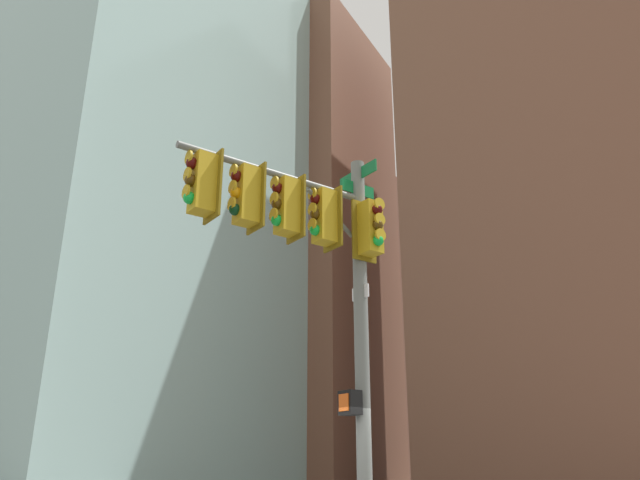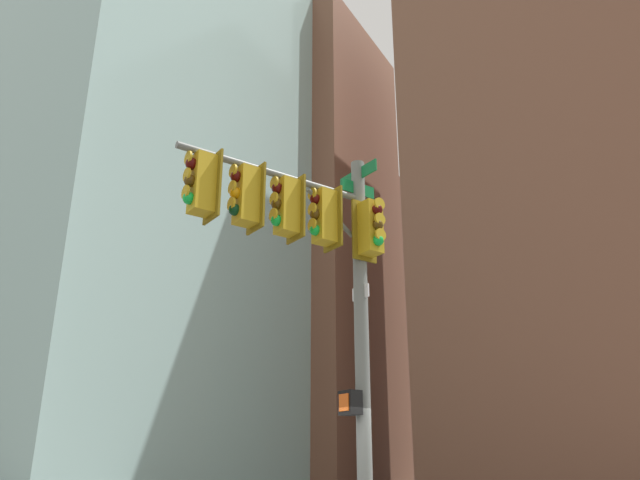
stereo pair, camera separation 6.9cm
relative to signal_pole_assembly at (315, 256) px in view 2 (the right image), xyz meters
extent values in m
cylinder|color=slate|center=(0.40, 0.95, -1.44)|extent=(0.26, 0.26, 7.14)
cylinder|color=slate|center=(-0.38, -0.72, 1.37)|extent=(1.68, 3.39, 0.12)
cylinder|color=slate|center=(0.12, 0.35, 0.92)|extent=(0.52, 0.97, 0.75)
cube|color=#0F6B33|center=(0.40, 0.95, 1.88)|extent=(1.00, 0.49, 0.24)
cube|color=#0F6B33|center=(0.40, 0.95, 1.58)|extent=(0.35, 0.71, 0.24)
cube|color=white|center=(0.40, 0.95, -0.48)|extent=(0.42, 0.22, 0.24)
cube|color=gold|center=(0.06, 0.23, 0.81)|extent=(0.45, 0.45, 1.00)
cube|color=#775E0F|center=(0.14, 0.40, 0.81)|extent=(0.51, 0.27, 1.16)
sphere|color=#470A07|center=(-0.02, 0.04, 1.11)|extent=(0.20, 0.20, 0.20)
cylinder|color=gold|center=(-0.05, -0.02, 1.20)|extent=(0.23, 0.13, 0.23)
sphere|color=#4C330A|center=(-0.02, 0.04, 0.81)|extent=(0.20, 0.20, 0.20)
cylinder|color=gold|center=(-0.05, -0.02, 0.90)|extent=(0.23, 0.13, 0.23)
sphere|color=green|center=(-0.02, 0.04, 0.51)|extent=(0.20, 0.20, 0.20)
cylinder|color=gold|center=(-0.05, -0.02, 0.60)|extent=(0.23, 0.13, 0.23)
cube|color=gold|center=(-0.28, -0.50, 0.81)|extent=(0.45, 0.45, 1.00)
cube|color=#775E0F|center=(-0.20, -0.33, 0.81)|extent=(0.51, 0.27, 1.16)
sphere|color=#470A07|center=(-0.37, -0.68, 1.11)|extent=(0.20, 0.20, 0.20)
cylinder|color=gold|center=(-0.39, -0.74, 1.20)|extent=(0.23, 0.13, 0.23)
sphere|color=#4C330A|center=(-0.37, -0.68, 0.81)|extent=(0.20, 0.20, 0.20)
cylinder|color=gold|center=(-0.39, -0.74, 0.90)|extent=(0.23, 0.13, 0.23)
sphere|color=green|center=(-0.37, -0.68, 0.51)|extent=(0.20, 0.20, 0.20)
cylinder|color=gold|center=(-0.39, -0.74, 0.60)|extent=(0.23, 0.13, 0.23)
cube|color=gold|center=(-0.62, -1.22, 0.81)|extent=(0.45, 0.45, 1.00)
cube|color=#775E0F|center=(-0.54, -1.05, 0.81)|extent=(0.51, 0.27, 1.16)
sphere|color=#470A07|center=(-0.71, -1.41, 1.11)|extent=(0.20, 0.20, 0.20)
cylinder|color=gold|center=(-0.73, -1.47, 1.20)|extent=(0.23, 0.13, 0.23)
sphere|color=#F29E0C|center=(-0.71, -1.41, 0.81)|extent=(0.20, 0.20, 0.20)
cylinder|color=gold|center=(-0.73, -1.47, 0.90)|extent=(0.23, 0.13, 0.23)
sphere|color=#0A3819|center=(-0.71, -1.41, 0.51)|extent=(0.20, 0.20, 0.20)
cylinder|color=gold|center=(-0.73, -1.47, 0.60)|extent=(0.23, 0.13, 0.23)
cube|color=gold|center=(-0.96, -1.95, 0.81)|extent=(0.45, 0.45, 1.00)
cube|color=#775E0F|center=(-0.88, -1.78, 0.81)|extent=(0.51, 0.27, 1.16)
sphere|color=#470A07|center=(-1.05, -2.14, 1.11)|extent=(0.20, 0.20, 0.20)
cylinder|color=gold|center=(-1.08, -2.19, 1.20)|extent=(0.23, 0.13, 0.23)
sphere|color=#4C330A|center=(-1.05, -2.14, 0.81)|extent=(0.20, 0.20, 0.20)
cylinder|color=gold|center=(-1.08, -2.19, 0.90)|extent=(0.23, 0.13, 0.23)
sphere|color=green|center=(-1.05, -2.14, 0.51)|extent=(0.20, 0.20, 0.20)
cylinder|color=gold|center=(-1.08, -2.19, 0.60)|extent=(0.23, 0.13, 0.23)
cube|color=gold|center=(0.70, 0.81, 0.67)|extent=(0.45, 0.45, 1.00)
cube|color=#775E0F|center=(0.53, 0.89, 0.67)|extent=(0.27, 0.51, 1.16)
sphere|color=#470A07|center=(0.89, 0.73, 0.97)|extent=(0.20, 0.20, 0.20)
cylinder|color=gold|center=(0.95, 0.70, 1.06)|extent=(0.13, 0.23, 0.23)
sphere|color=#4C330A|center=(0.89, 0.73, 0.67)|extent=(0.20, 0.20, 0.20)
cylinder|color=gold|center=(0.95, 0.70, 0.76)|extent=(0.13, 0.23, 0.23)
sphere|color=green|center=(0.89, 0.73, 0.37)|extent=(0.20, 0.20, 0.20)
cylinder|color=gold|center=(0.95, 0.70, 0.46)|extent=(0.13, 0.23, 0.23)
cube|color=black|center=(0.29, 0.70, -2.43)|extent=(0.43, 0.38, 0.40)
cube|color=#EA5914|center=(0.23, 0.58, -2.43)|extent=(0.24, 0.13, 0.28)
cube|color=brown|center=(-1.35, 41.78, 17.57)|extent=(19.83, 17.83, 45.16)
cube|color=brown|center=(-28.47, 41.77, 17.88)|extent=(21.30, 15.09, 45.79)
cube|color=#9EC6C1|center=(-35.69, 23.04, 34.54)|extent=(31.14, 25.82, 79.10)
cube|color=brown|center=(-30.53, 47.57, 11.54)|extent=(23.37, 19.90, 33.10)
camera|label=1|loc=(5.07, -8.92, -3.45)|focal=35.02mm
camera|label=2|loc=(5.13, -8.89, -3.45)|focal=35.02mm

